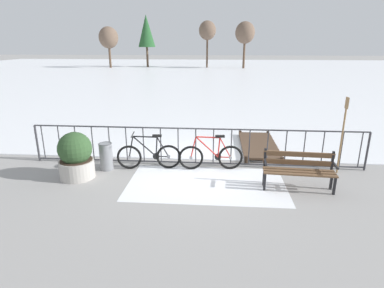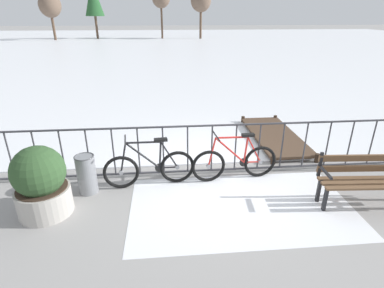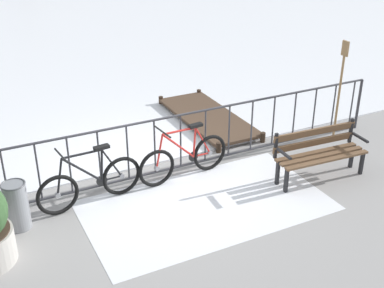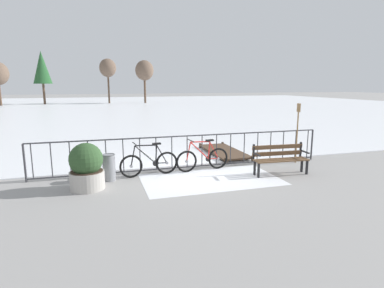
% 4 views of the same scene
% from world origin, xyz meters
% --- Properties ---
extents(ground_plane, '(160.00, 160.00, 0.00)m').
position_xyz_m(ground_plane, '(0.00, 0.00, 0.00)').
color(ground_plane, gray).
extents(frozen_pond, '(80.00, 56.00, 0.03)m').
position_xyz_m(frozen_pond, '(0.00, 28.40, 0.01)').
color(frozen_pond, white).
rests_on(frozen_pond, ground).
extents(snow_patch, '(3.76, 2.11, 0.01)m').
position_xyz_m(snow_patch, '(0.34, -1.20, 0.00)').
color(snow_patch, white).
rests_on(snow_patch, ground).
extents(railing_fence, '(9.06, 0.06, 1.07)m').
position_xyz_m(railing_fence, '(-0.00, 0.00, 0.56)').
color(railing_fence, '#38383D').
rests_on(railing_fence, ground).
extents(bicycle_near_railing, '(1.71, 0.52, 0.97)m').
position_xyz_m(bicycle_near_railing, '(-1.22, -0.34, 0.37)').
color(bicycle_near_railing, black).
rests_on(bicycle_near_railing, ground).
extents(bicycle_second, '(1.71, 0.52, 0.97)m').
position_xyz_m(bicycle_second, '(0.42, -0.25, 0.37)').
color(bicycle_second, black).
rests_on(bicycle_second, ground).
extents(park_bench, '(1.63, 0.58, 0.89)m').
position_xyz_m(park_bench, '(2.45, -1.24, 0.51)').
color(park_bench, brown).
rests_on(park_bench, ground).
extents(planter_with_shrub, '(0.85, 0.85, 1.18)m').
position_xyz_m(planter_with_shrub, '(-2.90, -1.06, 0.56)').
color(planter_with_shrub, '#ADA8A0').
rests_on(planter_with_shrub, ground).
extents(trash_bin, '(0.35, 0.35, 0.73)m').
position_xyz_m(trash_bin, '(-2.35, -0.48, 0.37)').
color(trash_bin, gray).
rests_on(trash_bin, ground).
extents(wooden_dock, '(1.10, 2.81, 0.20)m').
position_xyz_m(wooden_dock, '(1.91, 1.65, 0.12)').
color(wooden_dock, '#4C3828').
rests_on(wooden_dock, ground).
extents(tree_far_west, '(2.47, 2.47, 5.80)m').
position_xyz_m(tree_far_west, '(3.86, 34.93, 4.39)').
color(tree_far_west, brown).
rests_on(tree_far_west, ground).
extents(tree_centre, '(2.50, 2.50, 5.23)m').
position_xyz_m(tree_centre, '(-13.77, 34.41, 3.82)').
color(tree_centre, brown).
rests_on(tree_centre, ground).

